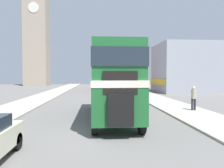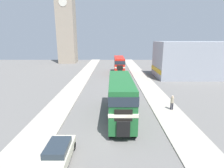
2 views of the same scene
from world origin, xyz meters
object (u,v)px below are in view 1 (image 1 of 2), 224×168
Objects in this scene: church_tower at (37,20)px; double_decker_bus at (112,78)px; bus_distant at (107,77)px; pedestrian_walking at (194,97)px.

double_decker_bus is at bearing -69.96° from church_tower.
bus_distant is 0.28× the size of church_tower.
bus_distant is at bearing 103.10° from pedestrian_walking.
church_tower is at bearing 110.04° from double_decker_bus.
church_tower reaches higher than bus_distant.
church_tower is (-17.91, 21.14, 15.34)m from bus_distant.
pedestrian_walking is at bearing -76.90° from bus_distant.
church_tower is (-23.42, 44.85, 16.67)m from pedestrian_walking.
double_decker_bus is 1.04× the size of bus_distant.
pedestrian_walking is at bearing 16.68° from double_decker_bus.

